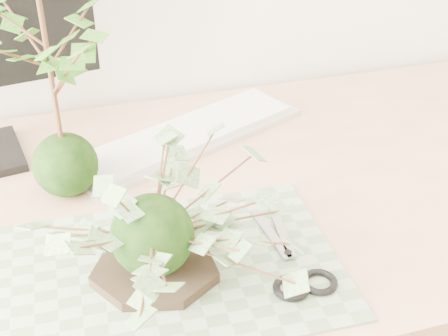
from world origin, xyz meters
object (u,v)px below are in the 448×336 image
(keyboard, at_px, (187,135))
(maple_kokedama, at_px, (40,9))
(ivy_kokedama, at_px, (150,203))
(desk, at_px, (166,244))

(keyboard, bearing_deg, maple_kokedama, -177.30)
(ivy_kokedama, bearing_deg, maple_kokedama, 110.87)
(desk, height_order, keyboard, keyboard)
(desk, xyz_separation_m, maple_kokedama, (-0.14, 0.06, 0.38))
(keyboard, bearing_deg, desk, -138.91)
(ivy_kokedama, bearing_deg, keyboard, 69.56)
(desk, bearing_deg, maple_kokedama, 154.73)
(maple_kokedama, xyz_separation_m, keyboard, (0.22, 0.11, -0.29))
(ivy_kokedama, relative_size, keyboard, 0.66)
(ivy_kokedama, bearing_deg, desk, 74.67)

